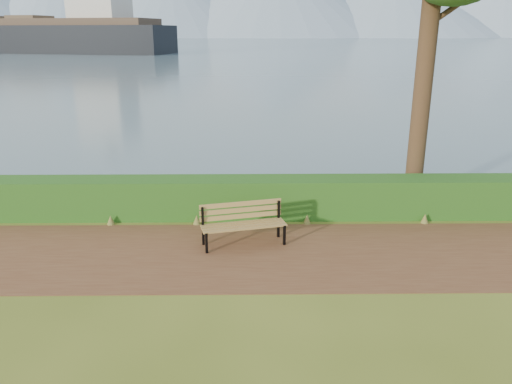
{
  "coord_description": "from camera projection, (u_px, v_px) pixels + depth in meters",
  "views": [
    {
      "loc": [
        0.2,
        -9.34,
        4.51
      ],
      "look_at": [
        0.34,
        1.2,
        1.1
      ],
      "focal_mm": 35.0,
      "sensor_mm": 36.0,
      "label": 1
    }
  ],
  "objects": [
    {
      "name": "bench",
      "position": [
        243.0,
        221.0,
        10.96
      ],
      "size": [
        1.92,
        0.97,
        0.93
      ],
      "rotation": [
        0.0,
        0.0,
        0.24
      ],
      "color": "black",
      "rests_on": "ground"
    },
    {
      "name": "mountains",
      "position": [
        237.0,
        0.0,
        387.92
      ],
      "size": [
        585.0,
        190.0,
        70.0
      ],
      "color": "#7B8FA5",
      "rests_on": "ground"
    },
    {
      "name": "water",
      "position": [
        249.0,
        40.0,
        257.62
      ],
      "size": [
        700.0,
        510.0,
        0.0
      ],
      "primitive_type": "cube",
      "color": "slate",
      "rests_on": "ground"
    },
    {
      "name": "ground",
      "position": [
        240.0,
        261.0,
        10.28
      ],
      "size": [
        140.0,
        140.0,
        0.0
      ],
      "primitive_type": "plane",
      "color": "#515D1A",
      "rests_on": "ground"
    },
    {
      "name": "cargo_ship",
      "position": [
        9.0,
        36.0,
        107.55
      ],
      "size": [
        78.61,
        30.66,
        23.67
      ],
      "rotation": [
        0.0,
        0.0,
        -0.24
      ],
      "color": "black",
      "rests_on": "ground"
    },
    {
      "name": "hedge",
      "position": [
        242.0,
        198.0,
        12.6
      ],
      "size": [
        32.0,
        0.85,
        1.0
      ],
      "primitive_type": "cube",
      "color": "#1E4B15",
      "rests_on": "ground"
    },
    {
      "name": "path",
      "position": [
        241.0,
        254.0,
        10.56
      ],
      "size": [
        40.0,
        3.4,
        0.01
      ],
      "primitive_type": "cube",
      "color": "brown",
      "rests_on": "ground"
    }
  ]
}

